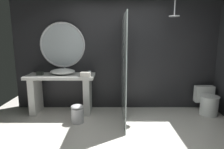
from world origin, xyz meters
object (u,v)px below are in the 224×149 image
Objects in this scene: round_wall_mirror at (62,45)px; folded_hand_towel at (85,74)px; tissue_box at (39,73)px; toilet at (207,102)px; vessel_sink at (62,72)px; tumbler_cup at (89,73)px; rain_shower_head at (174,14)px; waste_bin at (77,114)px.

folded_hand_towel is at bearing -39.27° from round_wall_mirror.
tissue_box is 3.75m from toilet.
vessel_sink is 2.60× the size of folded_hand_towel.
vessel_sink is 0.53× the size of round_wall_mirror.
tissue_box is (-1.08, -0.02, -0.01)m from tumbler_cup.
tissue_box is at bearing -173.37° from vessel_sink.
tumbler_cup is 2.15m from rain_shower_head.
round_wall_mirror is at bearing 140.73° from folded_hand_towel.
waste_bin is at bearing -112.37° from folded_hand_towel.
folded_hand_towel reaches higher than tissue_box.
tumbler_cup is at bearing -3.18° from vessel_sink.
round_wall_mirror is 2.53× the size of rain_shower_head.
waste_bin is (-2.82, -0.47, -0.09)m from toilet.
tumbler_cup is (0.60, -0.03, -0.02)m from vessel_sink.
tissue_box is 1.25m from waste_bin.
rain_shower_head reaches higher than round_wall_mirror.
toilet reaches higher than waste_bin.
round_wall_mirror reaches higher than folded_hand_towel.
tissue_box is (-0.48, -0.06, -0.03)m from vessel_sink.
toilet is 2.79× the size of folded_hand_towel.
rain_shower_head is 0.70× the size of toilet.
vessel_sink is 1.33× the size of rain_shower_head.
waste_bin is (0.40, -0.57, -0.75)m from vessel_sink.
round_wall_mirror is 0.95m from folded_hand_towel.
waste_bin is 0.82m from folded_hand_towel.
folded_hand_towel is (1.02, -0.18, 0.01)m from tissue_box.
tissue_box reaches higher than toilet.
rain_shower_head reaches higher than folded_hand_towel.
round_wall_mirror is (-0.64, 0.28, 0.59)m from tumbler_cup.
rain_shower_head reaches higher than tumbler_cup.
tumbler_cup is 0.91m from round_wall_mirror.
tumbler_cup is 0.23× the size of waste_bin.
vessel_sink is at bearing 178.16° from toilet.
vessel_sink reaches higher than folded_hand_towel.
folded_hand_towel is (0.54, -0.23, -0.02)m from vessel_sink.
rain_shower_head is at bearing -1.07° from tissue_box.
folded_hand_towel is (0.58, -0.47, -0.59)m from round_wall_mirror.
waste_bin is at bearing -61.68° from round_wall_mirror.
folded_hand_towel is (0.14, 0.34, 0.73)m from waste_bin.
folded_hand_towel is at bearing -176.16° from rain_shower_head.
round_wall_mirror is at bearing 118.32° from waste_bin.
folded_hand_towel is at bearing -23.16° from vessel_sink.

